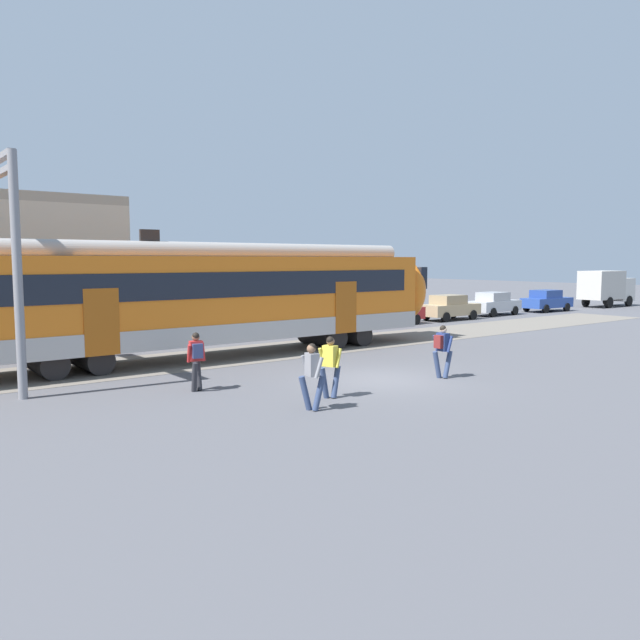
{
  "coord_description": "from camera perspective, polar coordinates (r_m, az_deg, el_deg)",
  "views": [
    {
      "loc": [
        -13.13,
        -13.83,
        3.68
      ],
      "look_at": [
        0.0,
        3.18,
        1.6
      ],
      "focal_mm": 35.0,
      "sensor_mm": 36.0,
      "label": 1
    }
  ],
  "objects": [
    {
      "name": "ground_plane",
      "position": [
        19.42,
        5.75,
        -5.42
      ],
      "size": [
        160.0,
        160.0,
        0.0
      ],
      "primitive_type": "plane",
      "color": "#515156"
    },
    {
      "name": "pedestrian_red",
      "position": [
        17.79,
        -11.24,
        -3.28
      ],
      "size": [
        0.61,
        0.61,
        1.67
      ],
      "color": "#28282D",
      "rests_on": "ground"
    },
    {
      "name": "pedestrian_grey",
      "position": [
        15.23,
        -0.74,
        -4.75
      ],
      "size": [
        0.62,
        0.6,
        1.67
      ],
      "color": "navy",
      "rests_on": "ground"
    },
    {
      "name": "pedestrian_yellow",
      "position": [
        16.58,
        0.93,
        -3.91
      ],
      "size": [
        0.7,
        0.53,
        1.67
      ],
      "color": "navy",
      "rests_on": "ground"
    },
    {
      "name": "pedestrian_navy",
      "position": [
        19.71,
        11.11,
        -2.42
      ],
      "size": [
        0.63,
        0.54,
        1.67
      ],
      "color": "navy",
      "rests_on": "ground"
    },
    {
      "name": "parked_car_red",
      "position": [
        35.41,
        6.46,
        0.8
      ],
      "size": [
        4.03,
        1.81,
        1.54
      ],
      "color": "#B22323",
      "rests_on": "ground"
    },
    {
      "name": "parked_car_tan",
      "position": [
        38.94,
        11.75,
        1.14
      ],
      "size": [
        4.01,
        1.77,
        1.54
      ],
      "color": "tan",
      "rests_on": "ground"
    },
    {
      "name": "parked_car_silver",
      "position": [
        42.98,
        15.6,
        1.46
      ],
      "size": [
        4.06,
        1.87,
        1.54
      ],
      "color": "#B7BABF",
      "rests_on": "ground"
    },
    {
      "name": "parked_car_blue",
      "position": [
        47.3,
        20.02,
        1.68
      ],
      "size": [
        4.06,
        1.88,
        1.54
      ],
      "color": "#284799",
      "rests_on": "ground"
    },
    {
      "name": "box_truck",
      "position": [
        53.95,
        24.7,
        2.78
      ],
      "size": [
        5.28,
        2.17,
        2.82
      ],
      "color": "beige",
      "rests_on": "ground"
    }
  ]
}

